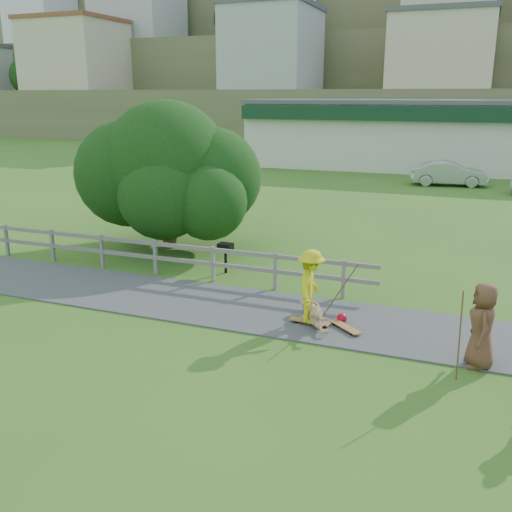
# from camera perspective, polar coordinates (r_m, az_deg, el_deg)

# --- Properties ---
(ground) EXTENTS (260.00, 260.00, 0.00)m
(ground) POSITION_cam_1_polar(r_m,az_deg,el_deg) (13.80, -2.65, -7.55)
(ground) COLOR #305D1A
(ground) RESTS_ON ground
(path) EXTENTS (34.00, 3.00, 0.04)m
(path) POSITION_cam_1_polar(r_m,az_deg,el_deg) (15.07, -0.34, -5.38)
(path) COLOR #323234
(path) RESTS_ON ground
(fence) EXTENTS (15.05, 0.10, 1.10)m
(fence) POSITION_cam_1_polar(r_m,az_deg,el_deg) (18.42, -11.70, 0.56)
(fence) COLOR #5F5B54
(fence) RESTS_ON ground
(strip_mall) EXTENTS (32.50, 10.75, 5.10)m
(strip_mall) POSITION_cam_1_polar(r_m,az_deg,el_deg) (46.60, 20.21, 11.34)
(strip_mall) COLOR beige
(strip_mall) RESTS_ON ground
(hillside) EXTENTS (220.00, 67.00, 47.50)m
(hillside) POSITION_cam_1_polar(r_m,az_deg,el_deg) (103.38, 19.56, 19.97)
(hillside) COLOR #565E37
(hillside) RESTS_ON ground
(skater_rider) EXTENTS (0.79, 1.24, 1.82)m
(skater_rider) POSITION_cam_1_polar(r_m,az_deg,el_deg) (13.87, 5.50, -3.44)
(skater_rider) COLOR gold
(skater_rider) RESTS_ON ground
(skater_fallen) EXTENTS (1.66, 1.19, 0.61)m
(skater_fallen) POSITION_cam_1_polar(r_m,az_deg,el_deg) (14.13, 5.90, -5.70)
(skater_fallen) COLOR tan
(skater_fallen) RESTS_ON ground
(spectator_c) EXTENTS (0.69, 0.96, 1.83)m
(spectator_c) POSITION_cam_1_polar(r_m,az_deg,el_deg) (12.65, 21.69, -6.50)
(spectator_c) COLOR brown
(spectator_c) RESTS_ON ground
(car_silver) EXTENTS (4.76, 2.24, 1.51)m
(car_silver) POSITION_cam_1_polar(r_m,az_deg,el_deg) (37.65, 18.71, 7.82)
(car_silver) COLOR #9DA0A4
(car_silver) RESTS_ON ground
(tree) EXTENTS (7.38, 7.38, 3.90)m
(tree) POSITION_cam_1_polar(r_m,az_deg,el_deg) (21.11, -8.80, 6.05)
(tree) COLOR black
(tree) RESTS_ON ground
(bbq) EXTENTS (0.46, 0.36, 0.97)m
(bbq) POSITION_cam_1_polar(r_m,az_deg,el_deg) (18.06, -3.06, -0.22)
(bbq) COLOR black
(bbq) RESTS_ON ground
(longboard_rider) EXTENTS (1.01, 0.31, 0.11)m
(longboard_rider) POSITION_cam_1_polar(r_m,az_deg,el_deg) (14.18, 5.40, -6.71)
(longboard_rider) COLOR #905E2F
(longboard_rider) RESTS_ON ground
(longboard_fallen) EXTENTS (0.91, 0.81, 0.11)m
(longboard_fallen) POSITION_cam_1_polar(r_m,az_deg,el_deg) (13.96, 8.94, -7.21)
(longboard_fallen) COLOR #905E2F
(longboard_fallen) RESTS_ON ground
(helmet) EXTENTS (0.26, 0.26, 0.26)m
(helmet) POSITION_cam_1_polar(r_m,az_deg,el_deg) (14.38, 8.57, -6.17)
(helmet) COLOR #B6061F
(helmet) RESTS_ON ground
(pole_rider) EXTENTS (0.03, 0.03, 1.83)m
(pole_rider) POSITION_cam_1_polar(r_m,az_deg,el_deg) (14.10, 8.29, -3.20)
(pole_rider) COLOR brown
(pole_rider) RESTS_ON ground
(pole_spec_left) EXTENTS (0.03, 0.03, 1.87)m
(pole_spec_left) POSITION_cam_1_polar(r_m,az_deg,el_deg) (11.90, 19.69, -7.57)
(pole_spec_left) COLOR brown
(pole_spec_left) RESTS_ON ground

